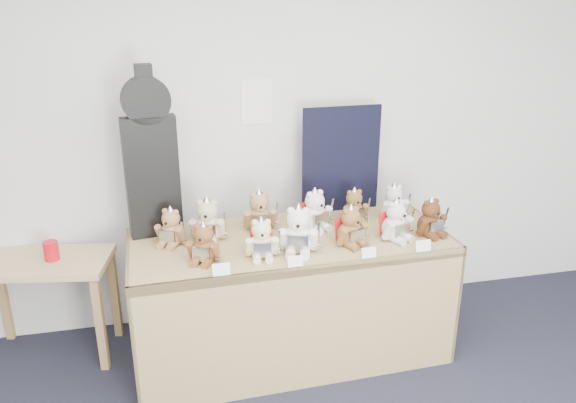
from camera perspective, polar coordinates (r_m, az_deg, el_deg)
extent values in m
plane|color=silver|center=(3.86, -3.08, 6.79)|extent=(6.00, 0.00, 6.00)
cube|color=white|center=(3.81, -3.22, 10.07)|extent=(0.21, 0.00, 0.30)
cube|color=#94794B|center=(3.52, 0.21, -4.10)|extent=(2.01, 0.89, 0.06)
cube|color=#94794B|center=(3.36, 2.01, -12.81)|extent=(1.98, 0.09, 0.83)
cube|color=#94794B|center=(3.60, -15.34, -11.15)|extent=(0.05, 0.83, 0.83)
cube|color=#94794B|center=(4.03, 13.94, -7.48)|extent=(0.05, 0.83, 0.83)
cube|color=tan|center=(3.87, -23.72, -5.69)|extent=(0.89, 0.59, 0.04)
cube|color=#9E7A44|center=(4.31, -26.91, -8.62)|extent=(0.06, 0.06, 0.65)
cube|color=#9E7A44|center=(3.76, -18.53, -11.74)|extent=(0.06, 0.06, 0.65)
cube|color=#9E7A44|center=(4.07, -17.19, -8.96)|extent=(0.06, 0.06, 0.65)
cube|color=black|center=(3.52, -13.60, 2.40)|extent=(0.33, 0.15, 0.75)
cylinder|color=black|center=(3.41, -14.26, 9.94)|extent=(0.29, 0.14, 0.28)
cube|color=black|center=(3.39, -14.43, 11.82)|extent=(0.11, 0.10, 0.19)
cube|color=black|center=(3.85, 5.42, 4.26)|extent=(0.55, 0.04, 0.73)
cylinder|color=red|center=(3.81, -22.93, -4.64)|extent=(0.09, 0.09, 0.12)
ellipsoid|color=brown|center=(3.22, -8.47, -4.95)|extent=(0.19, 0.18, 0.15)
sphere|color=brown|center=(3.17, -8.57, -3.30)|extent=(0.11, 0.11, 0.11)
cylinder|color=brown|center=(3.14, -8.85, -3.77)|extent=(0.05, 0.04, 0.05)
sphere|color=black|center=(3.12, -8.95, -3.89)|extent=(0.02, 0.02, 0.02)
sphere|color=brown|center=(3.17, -9.22, -2.52)|extent=(0.04, 0.04, 0.04)
sphere|color=brown|center=(3.15, -7.99, -2.63)|extent=(0.04, 0.04, 0.04)
cylinder|color=brown|center=(3.22, -9.80, -4.84)|extent=(0.07, 0.09, 0.11)
cylinder|color=brown|center=(3.17, -7.37, -5.09)|extent=(0.07, 0.09, 0.11)
cylinder|color=brown|center=(3.20, -9.33, -5.98)|extent=(0.08, 0.11, 0.05)
cylinder|color=brown|center=(3.18, -8.17, -6.11)|extent=(0.08, 0.11, 0.05)
cube|color=silver|center=(3.16, -8.83, -5.33)|extent=(0.10, 0.06, 0.08)
cone|color=silver|center=(3.16, -8.61, -2.51)|extent=(0.09, 0.09, 0.07)
cube|color=silver|center=(3.15, -7.06, -4.84)|extent=(0.03, 0.04, 0.16)
cube|color=silver|center=(3.17, -7.01, -5.83)|extent=(0.04, 0.02, 0.01)
ellipsoid|color=beige|center=(3.23, -2.69, -4.54)|extent=(0.17, 0.15, 0.16)
sphere|color=beige|center=(3.19, -2.73, -2.85)|extent=(0.11, 0.11, 0.11)
cylinder|color=beige|center=(3.15, -2.65, -3.34)|extent=(0.05, 0.03, 0.05)
sphere|color=black|center=(3.14, -2.62, -3.46)|extent=(0.02, 0.02, 0.02)
sphere|color=beige|center=(3.17, -3.40, -2.15)|extent=(0.04, 0.04, 0.04)
sphere|color=beige|center=(3.18, -2.07, -2.08)|extent=(0.04, 0.04, 0.04)
cylinder|color=beige|center=(3.21, -3.98, -4.63)|extent=(0.05, 0.09, 0.12)
cylinder|color=beige|center=(3.22, -1.36, -4.49)|extent=(0.05, 0.09, 0.12)
cylinder|color=beige|center=(3.20, -3.22, -5.70)|extent=(0.06, 0.10, 0.05)
cylinder|color=beige|center=(3.21, -1.97, -5.63)|extent=(0.06, 0.10, 0.05)
cube|color=silver|center=(3.18, -2.60, -4.93)|extent=(0.10, 0.03, 0.09)
cone|color=silver|center=(3.17, -2.74, -2.05)|extent=(0.10, 0.10, 0.07)
cube|color=silver|center=(3.20, -0.92, -4.18)|extent=(0.02, 0.04, 0.16)
cube|color=silver|center=(3.23, -0.92, -5.18)|extent=(0.05, 0.01, 0.01)
cube|color=#B51414|center=(3.28, -2.79, -3.93)|extent=(0.13, 0.04, 0.14)
ellipsoid|color=white|center=(3.29, 1.05, -3.84)|extent=(0.22, 0.20, 0.19)
sphere|color=white|center=(3.24, 1.06, -1.83)|extent=(0.14, 0.14, 0.14)
cylinder|color=white|center=(3.19, 1.03, -2.39)|extent=(0.06, 0.05, 0.06)
sphere|color=black|center=(3.17, 1.02, -2.53)|extent=(0.02, 0.02, 0.02)
sphere|color=white|center=(3.22, 0.28, -0.93)|extent=(0.04, 0.04, 0.04)
sphere|color=white|center=(3.22, 1.86, -0.96)|extent=(0.04, 0.04, 0.04)
cylinder|color=white|center=(3.27, -0.52, -3.83)|extent=(0.08, 0.11, 0.14)
cylinder|color=white|center=(3.26, 2.60, -3.89)|extent=(0.08, 0.11, 0.14)
cylinder|color=white|center=(3.25, 0.26, -5.15)|extent=(0.09, 0.13, 0.06)
cylinder|color=white|center=(3.25, 1.75, -5.18)|extent=(0.09, 0.13, 0.06)
cube|color=silver|center=(3.22, 1.01, -4.29)|extent=(0.12, 0.05, 0.10)
cone|color=silver|center=(3.22, 1.07, -0.87)|extent=(0.12, 0.12, 0.09)
cube|color=silver|center=(3.24, 3.10, -3.54)|extent=(0.03, 0.05, 0.20)
cube|color=silver|center=(3.27, 3.08, -4.74)|extent=(0.06, 0.02, 0.01)
ellipsoid|color=brown|center=(3.40, 6.33, -3.29)|extent=(0.20, 0.19, 0.16)
sphere|color=brown|center=(3.36, 6.40, -1.61)|extent=(0.12, 0.12, 0.12)
cylinder|color=brown|center=(3.33, 6.95, -2.02)|extent=(0.06, 0.04, 0.05)
sphere|color=black|center=(3.32, 7.14, -2.11)|extent=(0.02, 0.02, 0.02)
sphere|color=brown|center=(3.32, 5.92, -1.01)|extent=(0.04, 0.04, 0.04)
sphere|color=brown|center=(3.37, 6.94, -0.74)|extent=(0.04, 0.04, 0.04)
cylinder|color=brown|center=(3.34, 5.54, -3.58)|extent=(0.07, 0.10, 0.12)
cylinder|color=brown|center=(3.43, 7.54, -2.99)|extent=(0.07, 0.10, 0.12)
cylinder|color=brown|center=(3.36, 6.43, -4.47)|extent=(0.08, 0.12, 0.05)
cylinder|color=brown|center=(3.40, 7.38, -4.18)|extent=(0.08, 0.12, 0.05)
cube|color=silver|center=(3.36, 7.02, -3.59)|extent=(0.10, 0.05, 0.09)
cone|color=silver|center=(3.34, 6.44, -0.81)|extent=(0.10, 0.10, 0.08)
cube|color=silver|center=(3.43, 8.00, -2.60)|extent=(0.03, 0.04, 0.17)
cube|color=silver|center=(3.46, 7.95, -3.58)|extent=(0.05, 0.02, 0.01)
cube|color=#B51414|center=(3.44, 5.70, -2.77)|extent=(0.13, 0.07, 0.15)
ellipsoid|color=silver|center=(3.52, 10.80, -2.66)|extent=(0.21, 0.20, 0.17)
sphere|color=silver|center=(3.48, 10.92, -0.96)|extent=(0.12, 0.12, 0.12)
cylinder|color=silver|center=(3.45, 11.54, -1.35)|extent=(0.06, 0.05, 0.05)
sphere|color=black|center=(3.44, 11.77, -1.44)|extent=(0.02, 0.02, 0.02)
sphere|color=silver|center=(3.44, 10.52, -0.35)|extent=(0.04, 0.04, 0.04)
sphere|color=silver|center=(3.49, 11.42, -0.08)|extent=(0.04, 0.04, 0.04)
cylinder|color=silver|center=(3.45, 10.15, -2.95)|extent=(0.08, 0.10, 0.13)
cylinder|color=silver|center=(3.56, 11.94, -2.33)|extent=(0.08, 0.10, 0.13)
cylinder|color=silver|center=(3.48, 11.02, -3.83)|extent=(0.09, 0.12, 0.05)
cylinder|color=silver|center=(3.53, 11.86, -3.52)|extent=(0.09, 0.12, 0.05)
cube|color=silver|center=(3.48, 11.59, -2.93)|extent=(0.11, 0.06, 0.09)
cone|color=silver|center=(3.46, 10.98, -0.15)|extent=(0.10, 0.10, 0.08)
cube|color=silver|center=(3.56, 12.39, -1.92)|extent=(0.03, 0.04, 0.18)
cube|color=silver|center=(3.59, 12.31, -2.92)|extent=(0.05, 0.03, 0.01)
cube|color=#B51414|center=(3.56, 10.08, -2.16)|extent=(0.14, 0.08, 0.15)
ellipsoid|color=#4F2E1B|center=(3.63, 14.17, -2.31)|extent=(0.19, 0.17, 0.16)
sphere|color=#4F2E1B|center=(3.59, 14.32, -0.75)|extent=(0.12, 0.12, 0.12)
cylinder|color=#4F2E1B|center=(3.56, 14.84, -1.13)|extent=(0.05, 0.04, 0.05)
sphere|color=black|center=(3.55, 15.03, -1.22)|extent=(0.02, 0.02, 0.02)
sphere|color=#4F2E1B|center=(3.55, 13.93, -0.18)|extent=(0.04, 0.04, 0.04)
sphere|color=#4F2E1B|center=(3.60, 14.82, 0.03)|extent=(0.04, 0.04, 0.04)
cylinder|color=#4F2E1B|center=(3.56, 13.51, -2.53)|extent=(0.07, 0.10, 0.12)
cylinder|color=#4F2E1B|center=(3.66, 15.25, -2.06)|extent=(0.07, 0.10, 0.12)
cylinder|color=#4F2E1B|center=(3.59, 14.29, -3.37)|extent=(0.07, 0.11, 0.05)
cylinder|color=#4F2E1B|center=(3.63, 15.11, -3.14)|extent=(0.07, 0.11, 0.05)
cube|color=silver|center=(3.59, 14.84, -2.57)|extent=(0.10, 0.05, 0.09)
cone|color=silver|center=(3.57, 14.38, -0.01)|extent=(0.10, 0.10, 0.08)
cube|color=silver|center=(3.66, 15.68, -1.71)|extent=(0.02, 0.04, 0.17)
cube|color=silver|center=(3.68, 15.59, -2.62)|extent=(0.05, 0.02, 0.01)
ellipsoid|color=#BDAC8A|center=(3.48, -8.11, -2.72)|extent=(0.21, 0.19, 0.18)
sphere|color=#BDAC8A|center=(3.43, -8.21, -0.91)|extent=(0.13, 0.13, 0.13)
cylinder|color=#BDAC8A|center=(3.39, -8.34, -1.40)|extent=(0.06, 0.04, 0.05)
sphere|color=black|center=(3.37, -8.39, -1.52)|extent=(0.02, 0.02, 0.02)
sphere|color=#BDAC8A|center=(3.42, -8.95, -0.12)|extent=(0.04, 0.04, 0.04)
sphere|color=#BDAC8A|center=(3.41, -7.55, -0.12)|extent=(0.04, 0.04, 0.04)
cylinder|color=#BDAC8A|center=(3.47, -9.54, -2.71)|extent=(0.07, 0.11, 0.13)
cylinder|color=#BDAC8A|center=(3.44, -6.79, -2.75)|extent=(0.07, 0.11, 0.13)
cylinder|color=#BDAC8A|center=(3.45, -8.88, -3.89)|extent=(0.08, 0.12, 0.05)
cylinder|color=#BDAC8A|center=(3.44, -7.57, -3.91)|extent=(0.08, 0.12, 0.05)
cube|color=silver|center=(3.41, -8.28, -3.11)|extent=(0.12, 0.05, 0.10)
cone|color=silver|center=(3.42, -8.26, -0.05)|extent=(0.11, 0.11, 0.08)
cube|color=silver|center=(3.42, -6.40, -2.43)|extent=(0.02, 0.05, 0.19)
cube|color=silver|center=(3.45, -6.35, -3.51)|extent=(0.05, 0.02, 0.01)
ellipsoid|color=#9A7B4D|center=(3.60, -2.92, -1.76)|extent=(0.17, 0.15, 0.17)
sphere|color=#9A7B4D|center=(3.56, -2.95, -0.05)|extent=(0.13, 0.13, 0.13)
cylinder|color=#9A7B4D|center=(3.51, -2.81, -0.49)|extent=(0.05, 0.03, 0.05)
sphere|color=black|center=(3.50, -2.76, -0.60)|extent=(0.02, 0.02, 0.02)
sphere|color=#9A7B4D|center=(3.54, -3.62, 0.64)|extent=(0.04, 0.04, 0.04)
sphere|color=#9A7B4D|center=(3.55, -2.31, 0.74)|extent=(0.04, 0.04, 0.04)
cylinder|color=#9A7B4D|center=(3.57, -4.16, -1.86)|extent=(0.05, 0.09, 0.13)
cylinder|color=#9A7B4D|center=(3.59, -1.58, -1.66)|extent=(0.05, 0.09, 0.13)
cylinder|color=#9A7B4D|center=(3.56, -3.36, -2.89)|extent=(0.05, 0.11, 0.05)
cylinder|color=#9A7B4D|center=(3.57, -2.14, -2.80)|extent=(0.05, 0.11, 0.05)
cube|color=silver|center=(3.54, -2.74, -2.10)|extent=(0.11, 0.02, 0.09)
cone|color=silver|center=(3.54, -2.97, 0.76)|extent=(0.11, 0.11, 0.08)
cube|color=silver|center=(3.57, -1.14, -1.32)|extent=(0.01, 0.04, 0.18)
cube|color=silver|center=(3.60, -1.14, -2.34)|extent=(0.05, 0.01, 0.01)
ellipsoid|color=silver|center=(3.62, 2.71, -1.65)|extent=(0.21, 0.20, 0.17)
sphere|color=silver|center=(3.58, 2.74, 0.06)|extent=(0.13, 0.13, 0.13)
cylinder|color=silver|center=(3.54, 3.26, -0.33)|extent=(0.06, 0.05, 0.05)
sphere|color=black|center=(3.53, 3.45, -0.42)|extent=(0.02, 0.02, 0.02)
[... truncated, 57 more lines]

